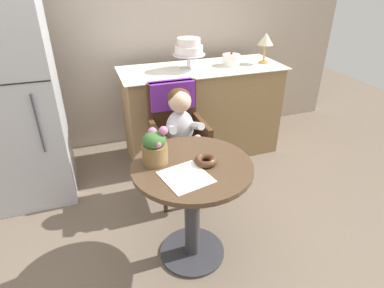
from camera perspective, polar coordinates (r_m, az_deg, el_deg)
ground_plane at (r=2.36m, az=0.04°, el=-18.55°), size 8.00×8.00×0.00m
back_wall at (r=3.42m, az=-10.93°, el=21.96°), size 4.80×0.10×2.70m
cafe_table at (r=2.01m, az=0.05°, el=-8.73°), size 0.72×0.72×0.72m
wicker_chair at (r=2.59m, az=-2.93°, el=3.78°), size 0.42×0.45×0.95m
seated_child at (r=2.43m, az=-1.91°, el=3.12°), size 0.27×0.32×0.73m
paper_napkin at (r=1.78m, az=-1.11°, el=-5.83°), size 0.29×0.30×0.00m
donut_front at (r=1.89m, az=2.45°, el=-2.87°), size 0.13×0.13×0.04m
flower_vase at (r=1.87m, az=-6.60°, el=-0.53°), size 0.15×0.15×0.23m
display_counter at (r=3.27m, az=1.73°, el=5.79°), size 1.56×0.62×0.90m
tiered_cake_stand at (r=3.03m, az=-0.58°, el=16.55°), size 0.30×0.30×0.28m
round_layer_cake at (r=3.22m, az=6.94°, el=14.58°), size 0.17×0.17×0.13m
table_lamp at (r=3.31m, az=12.90°, el=17.45°), size 0.15×0.15×0.28m
refrigerator at (r=2.80m, az=-29.00°, el=6.79°), size 0.64×0.63×1.70m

